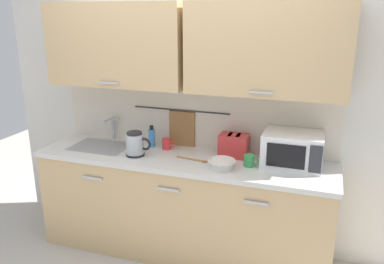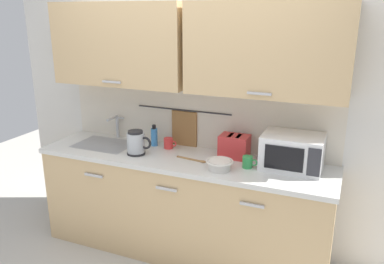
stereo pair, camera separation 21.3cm
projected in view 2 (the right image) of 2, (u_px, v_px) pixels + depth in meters
name	position (u px, v px, depth m)	size (l,w,h in m)	color
counter_unit	(182.00, 204.00, 3.44)	(2.53, 0.64, 0.90)	tan
back_wall_assembly	(193.00, 79.00, 3.32)	(3.70, 0.41, 2.50)	silver
sink_faucet	(116.00, 124.00, 3.75)	(0.09, 0.17, 0.22)	#B2B5BA
microwave	(292.00, 152.00, 3.03)	(0.46, 0.35, 0.27)	white
electric_kettle	(136.00, 143.00, 3.34)	(0.23, 0.16, 0.21)	black
dish_soap_bottle	(154.00, 136.00, 3.56)	(0.06, 0.06, 0.20)	#3F8CD8
mug_near_sink	(169.00, 143.00, 3.50)	(0.12, 0.08, 0.09)	red
mixing_bowl	(220.00, 164.00, 3.02)	(0.21, 0.21, 0.08)	silver
toaster	(234.00, 146.00, 3.27)	(0.26, 0.17, 0.19)	red
mug_by_kettle	(248.00, 162.00, 3.06)	(0.12, 0.08, 0.09)	green
wooden_spoon	(195.00, 160.00, 3.21)	(0.28, 0.06, 0.01)	#9E7042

